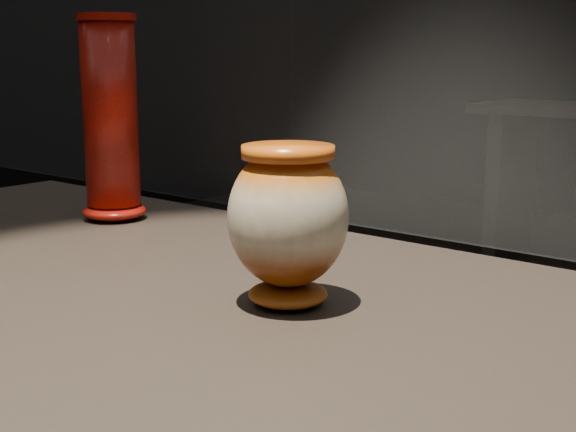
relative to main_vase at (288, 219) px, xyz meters
The scene contains 2 objects.
main_vase is the anchor object (origin of this frame).
tall_vase 0.57m from the main_vase, 161.53° to the left, with size 0.11×0.11×0.35m.
Camera 1 is at (0.54, -0.65, 1.19)m, focal length 50.00 mm.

